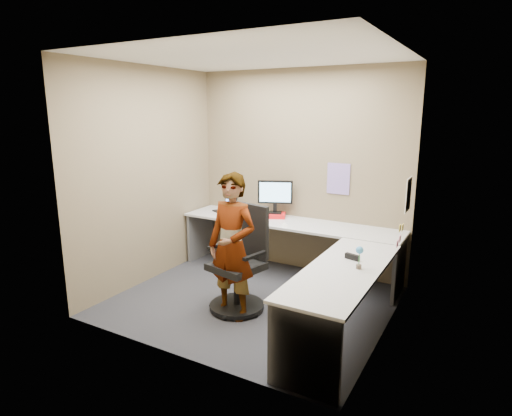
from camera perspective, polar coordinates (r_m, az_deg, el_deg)
The scene contains 21 objects.
ground at distance 5.07m, azimuth -0.60°, elevation -12.31°, with size 3.00×3.00×0.00m, color #25252A.
wall_back at distance 5.81m, azimuth 5.83°, elevation 4.82°, with size 3.00×3.00×0.00m, color brown.
wall_right at distance 4.13m, azimuth 17.68°, elevation 0.96°, with size 2.70×2.70×0.00m, color brown.
wall_left at distance 5.56m, azimuth -14.19°, elevation 4.13°, with size 2.70×2.70×0.00m, color brown.
ceiling at distance 4.62m, azimuth -0.69°, elevation 19.62°, with size 3.00×3.00×0.00m, color white.
desk at distance 4.99m, azimuth 5.99°, elevation -5.52°, with size 2.98×2.58×0.73m.
paper_ream at distance 5.84m, azimuth 2.46°, elevation -0.97°, with size 0.29×0.22×0.06m, color red.
monitor at distance 5.79m, azimuth 2.57°, elevation 1.88°, with size 0.45×0.23×0.45m.
laptop at distance 6.17m, azimuth -3.92°, elevation 0.00°, with size 0.39×0.37×0.22m.
trackball_mouse at distance 5.97m, azimuth -1.67°, elevation -0.72°, with size 0.12×0.08×0.07m.
origami at distance 5.41m, azimuth 3.85°, elevation -2.12°, with size 0.10×0.10×0.06m, color white.
stapler at distance 4.32m, azimuth 12.71°, elevation -6.37°, with size 0.15×0.04×0.06m, color black.
flower at distance 4.06m, azimuth 13.62°, elevation -5.97°, with size 0.07×0.07×0.22m.
calendar_purple at distance 5.61m, azimuth 10.93°, elevation 3.85°, with size 0.30×0.01×0.40m, color #846BB7.
calendar_white at distance 5.02m, azimuth 19.66°, elevation 1.70°, with size 0.01×0.28×0.38m, color white.
sticky_note_a at distance 4.75m, azimuth 18.64°, elevation -2.56°, with size 0.01×0.07×0.07m, color #F2E059.
sticky_note_b at distance 4.83m, azimuth 18.64°, elevation -3.91°, with size 0.01×0.07×0.07m, color pink.
sticky_note_c at distance 4.72m, azimuth 18.34°, elevation -4.52°, with size 0.01×0.07×0.07m, color pink.
sticky_note_d at distance 4.90m, azimuth 18.95°, elevation -2.48°, with size 0.01×0.07×0.07m, color #F2E059.
office_chair at distance 4.75m, azimuth -2.04°, elevation -8.00°, with size 0.64×0.61×1.14m.
person at distance 4.47m, azimuth -3.22°, elevation -5.16°, with size 0.57×0.37×1.55m, color #999399.
Camera 1 is at (2.30, -3.97, 2.16)m, focal length 30.00 mm.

